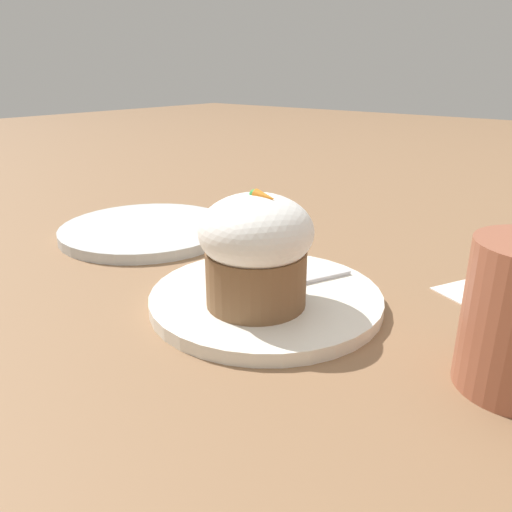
# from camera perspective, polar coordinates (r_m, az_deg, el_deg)

# --- Properties ---
(ground_plane) EXTENTS (4.00, 4.00, 0.00)m
(ground_plane) POSITION_cam_1_polar(r_m,az_deg,el_deg) (0.46, 1.12, -5.52)
(ground_plane) COLOR #846042
(dessert_plate) EXTENTS (0.21, 0.21, 0.01)m
(dessert_plate) POSITION_cam_1_polar(r_m,az_deg,el_deg) (0.46, 1.13, -4.84)
(dessert_plate) COLOR white
(dessert_plate) RESTS_ON ground_plane
(carrot_cake) EXTENTS (0.10, 0.10, 0.10)m
(carrot_cake) POSITION_cam_1_polar(r_m,az_deg,el_deg) (0.42, 0.00, 0.79)
(carrot_cake) COLOR brown
(carrot_cake) RESTS_ON dessert_plate
(spoon) EXTENTS (0.06, 0.12, 0.01)m
(spoon) POSITION_cam_1_polar(r_m,az_deg,el_deg) (0.46, 2.37, -3.43)
(spoon) COLOR silver
(spoon) RESTS_ON dessert_plate
(side_plate) EXTENTS (0.22, 0.22, 0.01)m
(side_plate) POSITION_cam_1_polar(r_m,az_deg,el_deg) (0.67, -12.38, 2.95)
(side_plate) COLOR silver
(side_plate) RESTS_ON ground_plane
(paper_napkin) EXTENTS (0.12, 0.11, 0.00)m
(paper_napkin) POSITION_cam_1_polar(r_m,az_deg,el_deg) (0.52, 26.11, -4.44)
(paper_napkin) COLOR white
(paper_napkin) RESTS_ON ground_plane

